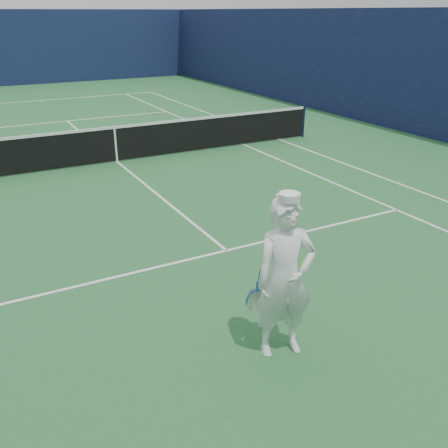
# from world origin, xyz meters

# --- Properties ---
(ground) EXTENTS (80.00, 80.00, 0.00)m
(ground) POSITION_xyz_m (0.00, 0.00, 0.00)
(ground) COLOR #256130
(ground) RESTS_ON ground
(court_markings) EXTENTS (11.03, 23.83, 0.01)m
(court_markings) POSITION_xyz_m (0.00, 0.00, 0.00)
(court_markings) COLOR white
(court_markings) RESTS_ON ground
(windscreen_fence) EXTENTS (20.12, 36.12, 4.00)m
(windscreen_fence) POSITION_xyz_m (0.00, 0.00, 2.00)
(windscreen_fence) COLOR #101A3D
(windscreen_fence) RESTS_ON ground
(tennis_net) EXTENTS (12.88, 0.09, 1.07)m
(tennis_net) POSITION_xyz_m (0.00, 0.00, 0.55)
(tennis_net) COLOR #141E4C
(tennis_net) RESTS_ON ground
(tennis_player) EXTENTS (0.82, 0.65, 2.07)m
(tennis_player) POSITION_xyz_m (-0.73, -9.17, 1.01)
(tennis_player) COLOR white
(tennis_player) RESTS_ON ground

